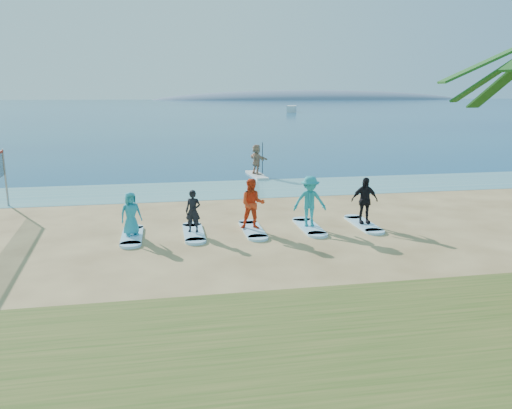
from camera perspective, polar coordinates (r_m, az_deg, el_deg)
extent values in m
plane|color=tan|center=(15.54, -2.42, -5.72)|extent=(600.00, 600.00, 0.00)
plane|color=teal|center=(25.66, -5.79, 1.66)|extent=(600.00, 600.00, 0.00)
plane|color=navy|center=(174.67, -10.12, 10.98)|extent=(600.00, 600.00, 0.00)
ellipsoid|color=slate|center=(329.27, 6.67, 11.85)|extent=(220.00, 56.00, 18.00)
cylinder|color=gray|center=(24.44, -26.72, 2.75)|extent=(0.09, 0.09, 2.50)
cube|color=silver|center=(29.83, 0.07, 3.39)|extent=(0.89, 3.04, 0.12)
imported|color=tan|center=(29.69, 0.07, 5.19)|extent=(1.11, 1.72, 1.77)
cube|color=silver|center=(124.50, 4.09, 10.49)|extent=(3.90, 6.63, 1.55)
cube|color=#A3DAFD|center=(17.83, -13.97, -3.51)|extent=(0.70, 2.20, 0.09)
imported|color=teal|center=(17.63, -14.11, -1.02)|extent=(0.86, 0.73, 1.50)
cube|color=#A3DAFD|center=(17.82, -7.14, -3.23)|extent=(0.70, 2.20, 0.09)
imported|color=black|center=(17.62, -7.21, -0.76)|extent=(0.63, 0.53, 1.49)
cube|color=#A3DAFD|center=(18.06, -0.39, -2.91)|extent=(0.70, 2.20, 0.09)
imported|color=red|center=(17.83, -0.39, 0.05)|extent=(0.99, 0.83, 1.82)
cube|color=#A3DAFD|center=(18.54, 6.09, -2.57)|extent=(0.70, 2.20, 0.09)
imported|color=teal|center=(18.31, 6.16, 0.37)|extent=(1.27, 0.83, 1.86)
cube|color=#A3DAFD|center=(19.25, 12.17, -2.22)|extent=(0.70, 2.20, 0.09)
imported|color=black|center=(19.03, 12.29, 0.45)|extent=(1.04, 0.46, 1.75)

